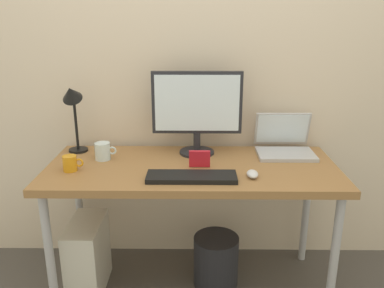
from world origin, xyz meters
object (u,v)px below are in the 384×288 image
Objects in this scene: keyboard at (192,177)px; mouse at (252,174)px; monitor at (197,108)px; coffee_mug at (70,163)px; laptop at (284,143)px; wastebasket at (216,260)px; desk_lamp at (72,104)px; glass_cup at (103,151)px; desk at (192,177)px; photo_frame at (200,159)px; computer_tower at (88,256)px.

keyboard is 0.30m from mouse.
coffee_mug is (-0.65, -0.28, -0.23)m from monitor.
laptop reaches higher than wastebasket.
keyboard is at bearing -174.67° from mouse.
monitor is 0.74m from coffee_mug.
keyboard is at bearing -142.91° from laptop.
keyboard is 1.47× the size of wastebasket.
mouse is 0.85× the size of coffee_mug.
monitor is 1.68× the size of wastebasket.
mouse is at bearing -20.03° from desk_lamp.
wastebasket is (-0.39, -0.20, -0.66)m from laptop.
mouse is at bearing -17.28° from glass_cup.
keyboard is at bearing -29.12° from glass_cup.
wastebasket is (0.14, 0.02, -0.53)m from desk.
laptop is 1.07× the size of wastebasket.
desk is 17.15× the size of mouse.
photo_frame is 0.37× the size of wastebasket.
desk is 0.35m from mouse.
photo_frame reaches higher than desk.
laptop is 0.79m from wastebasket.
laptop is at bearing 0.93° from desk_lamp.
keyboard is at bearing -93.85° from monitor.
computer_tower is (-1.12, -0.25, -0.60)m from laptop.
photo_frame is at bearing 153.15° from mouse.
wastebasket is (0.14, 0.20, -0.61)m from keyboard.
mouse is 0.21× the size of computer_tower.
keyboard is (0.67, -0.38, -0.28)m from desk_lamp.
mouse is 0.82× the size of photo_frame.
monitor is 0.57m from glass_cup.
computer_tower is at bearing -167.35° from laptop.
computer_tower is 0.74m from wastebasket.
laptop is at bearing 58.24° from mouse.
laptop is 3.56× the size of mouse.
mouse is at bearing 5.33° from keyboard.
computer_tower is at bearing -159.40° from monitor.
coffee_mug is (-0.62, -0.08, 0.11)m from desk.
mouse is 0.83m from glass_cup.
photo_frame is 0.66m from wastebasket.
glass_cup is (0.13, 0.17, 0.01)m from coffee_mug.
monitor is at bearing 93.63° from photo_frame.
desk is 3.06× the size of monitor.
desk is at bearing 152.08° from mouse.
coffee_mug is at bearing -175.14° from photo_frame.
wastebasket is (0.81, -0.18, -0.89)m from desk_lamp.
keyboard is 4.14× the size of coffee_mug.
desk_lamp is at bearing 163.79° from desk.
glass_cup reaches higher than coffee_mug.
desk is 0.64m from coffee_mug.
laptop is 3.01× the size of coffee_mug.
monitor reaches higher than desk.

